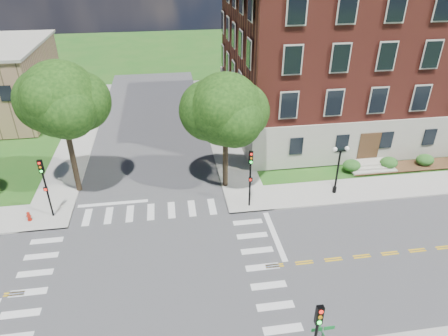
{
  "coord_description": "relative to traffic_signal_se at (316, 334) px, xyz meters",
  "views": [
    {
      "loc": [
        1.89,
        -18.64,
        18.31
      ],
      "look_at": [
        5.83,
        7.65,
        3.2
      ],
      "focal_mm": 32.0,
      "sensor_mm": 36.0,
      "label": 1
    }
  ],
  "objects": [
    {
      "name": "sidewalk_ne",
      "position": [
        7.72,
        23.05,
        -3.13
      ],
      "size": [
        34.0,
        34.0,
        0.12
      ],
      "color": "#9E9B93",
      "rests_on": "ground"
    },
    {
      "name": "traffic_signal_ne",
      "position": [
        0.06,
        14.47,
        0.0
      ],
      "size": [
        0.38,
        0.46,
        4.8
      ],
      "color": "black",
      "rests_on": "ground"
    },
    {
      "name": "road_ns",
      "position": [
        -7.65,
        7.68,
        -3.18
      ],
      "size": [
        12.0,
        90.0,
        0.01
      ],
      "primitive_type": "cube",
      "color": "#3D3D3F",
      "rests_on": "ground"
    },
    {
      "name": "main_building",
      "position": [
        16.34,
        29.67,
        5.15
      ],
      "size": [
        30.6,
        22.4,
        16.5
      ],
      "color": "#B5B19F",
      "rests_on": "ground"
    },
    {
      "name": "ground",
      "position": [
        -7.65,
        7.68,
        -3.19
      ],
      "size": [
        160.0,
        160.0,
        0.0
      ],
      "primitive_type": "plane",
      "color": "#1E5919",
      "rests_on": "ground"
    },
    {
      "name": "stop_bar_east",
      "position": [
        1.15,
        10.68,
        -3.19
      ],
      "size": [
        0.4,
        5.5,
        0.0
      ],
      "primitive_type": "cube",
      "color": "silver",
      "rests_on": "ground"
    },
    {
      "name": "fire_hydrant",
      "position": [
        -16.61,
        15.01,
        -2.72
      ],
      "size": [
        0.35,
        0.35,
        0.75
      ],
      "color": "#A91A0D",
      "rests_on": "ground"
    },
    {
      "name": "tree_c",
      "position": [
        -13.63,
        18.88,
        4.89
      ],
      "size": [
        5.81,
        5.81,
        10.89
      ],
      "color": "black",
      "rests_on": "ground"
    },
    {
      "name": "twin_lamp_west",
      "position": [
        7.45,
        15.28,
        -0.66
      ],
      "size": [
        1.36,
        0.36,
        4.23
      ],
      "color": "black",
      "rests_on": "ground"
    },
    {
      "name": "crosswalk_east",
      "position": [
        -0.45,
        7.68,
        -3.19
      ],
      "size": [
        2.2,
        10.2,
        0.02
      ],
      "primitive_type": null,
      "color": "silver",
      "rests_on": "ground"
    },
    {
      "name": "shrub_row",
      "position": [
        19.35,
        18.48,
        -3.19
      ],
      "size": [
        18.0,
        2.0,
        1.3
      ],
      "primitive_type": null,
      "color": "#26531B",
      "rests_on": "ground"
    },
    {
      "name": "traffic_signal_nw",
      "position": [
        -15.0,
        15.35,
        0.0
      ],
      "size": [
        0.35,
        0.4,
        4.8
      ],
      "color": "black",
      "rests_on": "ground"
    },
    {
      "name": "road_ew",
      "position": [
        -7.65,
        7.68,
        -3.18
      ],
      "size": [
        90.0,
        12.0,
        0.01
      ],
      "primitive_type": "cube",
      "color": "#3D3D3F",
      "rests_on": "ground"
    },
    {
      "name": "tree_d",
      "position": [
        -1.34,
        17.79,
        3.8
      ],
      "size": [
        5.76,
        5.76,
        9.76
      ],
      "color": "black",
      "rests_on": "ground"
    },
    {
      "name": "traffic_signal_se",
      "position": [
        0.0,
        0.0,
        0.0
      ],
      "size": [
        0.32,
        0.35,
        4.8
      ],
      "color": "black",
      "rests_on": "ground"
    }
  ]
}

